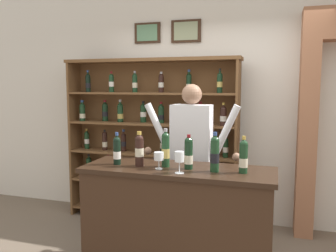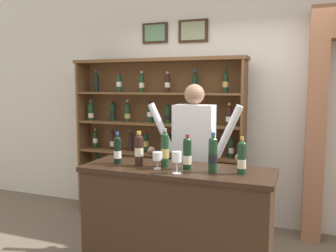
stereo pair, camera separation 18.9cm
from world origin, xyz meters
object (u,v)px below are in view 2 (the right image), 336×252
object	(u,v)px
tasting_bottle_prosecco	(165,149)
tasting_bottle_super_tuscan	(187,153)
tasting_counter	(177,226)
tasting_bottle_brunello	(117,150)
wine_shelf	(158,137)
wine_glass_spare	(157,157)
tasting_bottle_vin_santo	(139,149)
tasting_bottle_grappa	(213,154)
shopkeeper	(194,151)
wine_glass_right	(177,158)
tasting_bottle_riserva	(242,157)

from	to	relation	value
tasting_bottle_prosecco	tasting_bottle_super_tuscan	size ratio (longest dim) A/B	1.14
tasting_counter	tasting_bottle_prosecco	distance (m)	0.67
tasting_bottle_brunello	tasting_bottle_prosecco	xyz separation A→B (m)	(0.44, 0.04, 0.03)
wine_shelf	tasting_bottle_prosecco	size ratio (longest dim) A/B	6.69
wine_glass_spare	tasting_bottle_vin_santo	bearing A→B (deg)	164.41
tasting_bottle_prosecco	tasting_bottle_grappa	size ratio (longest dim) A/B	1.02
wine_shelf	tasting_counter	distance (m)	1.59
shopkeeper	wine_glass_right	distance (m)	0.75
shopkeeper	wine_shelf	bearing A→B (deg)	132.95
shopkeeper	tasting_bottle_brunello	bearing A→B (deg)	-131.51
tasting_bottle_grappa	wine_glass_spare	world-z (taller)	tasting_bottle_grappa
wine_shelf	tasting_bottle_riserva	bearing A→B (deg)	-46.51
tasting_bottle_brunello	tasting_bottle_prosecco	size ratio (longest dim) A/B	0.86
shopkeeper	tasting_bottle_vin_santo	size ratio (longest dim) A/B	5.74
tasting_counter	wine_glass_spare	distance (m)	0.64
tasting_bottle_riserva	wine_glass_spare	xyz separation A→B (m)	(-0.68, -0.08, -0.03)
tasting_bottle_vin_santo	tasting_bottle_brunello	bearing A→B (deg)	178.77
tasting_bottle_brunello	tasting_bottle_vin_santo	world-z (taller)	tasting_bottle_vin_santo
tasting_counter	tasting_bottle_prosecco	size ratio (longest dim) A/B	4.92
wine_glass_spare	tasting_bottle_grappa	bearing A→B (deg)	6.59
wine_glass_spare	tasting_bottle_riserva	bearing A→B (deg)	6.48
tasting_bottle_vin_santo	tasting_bottle_grappa	distance (m)	0.65
shopkeeper	tasting_bottle_prosecco	size ratio (longest dim) A/B	5.23
tasting_counter	tasting_bottle_riserva	size ratio (longest dim) A/B	5.46
tasting_bottle_super_tuscan	tasting_bottle_vin_santo	bearing A→B (deg)	-176.57
tasting_counter	tasting_bottle_riserva	xyz separation A→B (m)	(0.55, -0.02, 0.65)
tasting_counter	tasting_bottle_riserva	bearing A→B (deg)	-1.97
shopkeeper	tasting_bottle_brunello	world-z (taller)	shopkeeper
tasting_bottle_super_tuscan	tasting_bottle_brunello	bearing A→B (deg)	-178.12
tasting_bottle_prosecco	tasting_bottle_vin_santo	bearing A→B (deg)	-169.76
tasting_bottle_brunello	wine_glass_right	distance (m)	0.62
tasting_counter	wine_glass_spare	xyz separation A→B (m)	(-0.14, -0.10, 0.62)
tasting_bottle_prosecco	tasting_bottle_riserva	distance (m)	0.65
tasting_bottle_vin_santo	tasting_bottle_riserva	size ratio (longest dim) A/B	1.01
shopkeeper	tasting_bottle_prosecco	distance (m)	0.58
tasting_bottle_grappa	wine_glass_right	size ratio (longest dim) A/B	1.84
wine_glass_spare	wine_glass_right	bearing A→B (deg)	-22.32
shopkeeper	tasting_bottle_prosecco	bearing A→B (deg)	-99.32
tasting_bottle_prosecco	wine_glass_right	xyz separation A→B (m)	(0.17, -0.18, -0.03)
wine_shelf	tasting_bottle_prosecco	world-z (taller)	wine_shelf
wine_shelf	wine_glass_spare	distance (m)	1.51
tasting_bottle_riserva	tasting_bottle_grappa	bearing A→B (deg)	-173.76
tasting_bottle_prosecco	tasting_bottle_riserva	bearing A→B (deg)	-1.52
tasting_counter	shopkeeper	xyz separation A→B (m)	(-0.02, 0.56, 0.55)
wine_shelf	tasting_bottle_riserva	world-z (taller)	wine_shelf
tasting_bottle_riserva	tasting_bottle_brunello	bearing A→B (deg)	-179.04
tasting_bottle_grappa	wine_shelf	bearing A→B (deg)	127.39
tasting_bottle_vin_santo	tasting_bottle_super_tuscan	bearing A→B (deg)	3.43
tasting_bottle_vin_santo	tasting_bottle_super_tuscan	xyz separation A→B (m)	(0.43, 0.03, -0.01)
tasting_bottle_super_tuscan	wine_glass_spare	bearing A→B (deg)	-161.10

